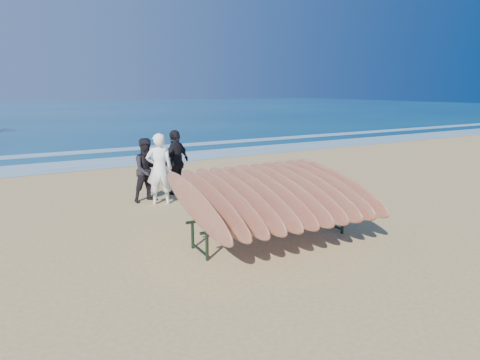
% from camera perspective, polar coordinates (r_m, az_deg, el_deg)
% --- Properties ---
extents(ground, '(120.00, 120.00, 0.00)m').
position_cam_1_polar(ground, '(8.70, 2.68, -7.09)').
color(ground, tan).
rests_on(ground, ground).
extents(ocean, '(160.00, 160.00, 0.00)m').
position_cam_1_polar(ocean, '(62.12, -26.37, 8.24)').
color(ocean, navy).
rests_on(ocean, ground).
extents(foam_near, '(160.00, 160.00, 0.00)m').
position_cam_1_polar(foam_near, '(17.70, -15.19, 2.41)').
color(foam_near, white).
rests_on(foam_near, ground).
extents(foam_far, '(160.00, 160.00, 0.00)m').
position_cam_1_polar(foam_far, '(21.07, -17.72, 3.75)').
color(foam_far, white).
rests_on(foam_far, ground).
extents(surfboard_rack, '(3.29, 3.12, 1.47)m').
position_cam_1_polar(surfboard_rack, '(8.05, 4.25, -1.95)').
color(surfboard_rack, black).
rests_on(surfboard_rack, ground).
extents(person_white, '(0.76, 0.62, 1.79)m').
position_cam_1_polar(person_white, '(10.83, -10.69, 1.46)').
color(person_white, white).
rests_on(person_white, ground).
extents(person_dark_a, '(0.86, 0.71, 1.64)m').
position_cam_1_polar(person_dark_a, '(11.15, -12.21, 1.29)').
color(person_dark_a, black).
rests_on(person_dark_a, ground).
extents(person_dark_b, '(1.10, 0.93, 1.77)m').
position_cam_1_polar(person_dark_b, '(11.84, -8.49, 2.37)').
color(person_dark_b, black).
rests_on(person_dark_b, ground).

